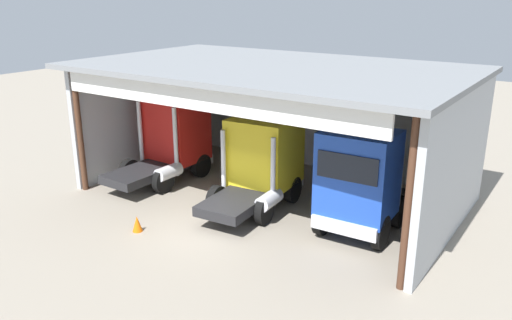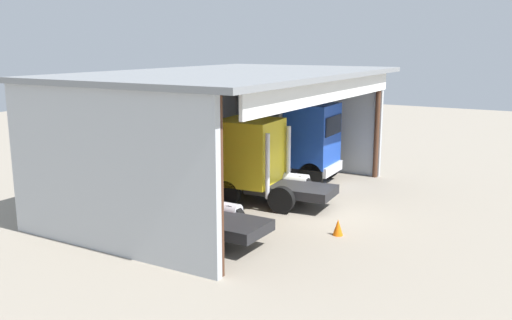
% 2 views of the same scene
% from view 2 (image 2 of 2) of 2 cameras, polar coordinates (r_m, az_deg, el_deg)
% --- Properties ---
extents(ground_plane, '(80.00, 80.00, 0.00)m').
position_cam_2_polar(ground_plane, '(21.58, 6.82, -5.49)').
color(ground_plane, gray).
rests_on(ground_plane, ground).
extents(workshop_shed, '(14.78, 9.21, 5.35)m').
position_cam_2_polar(workshop_shed, '(23.21, -4.51, 5.10)').
color(workshop_shed, '#ADB2B7').
rests_on(workshop_shed, ground).
extents(truck_red_center_left_bay, '(2.51, 4.96, 3.73)m').
position_cam_2_polar(truck_red_center_left_bay, '(18.76, -8.52, -2.16)').
color(truck_red_center_left_bay, red).
rests_on(truck_red_center_left_bay, ground).
extents(truck_yellow_center_right_bay, '(2.78, 5.02, 3.41)m').
position_cam_2_polar(truck_yellow_center_right_bay, '(22.60, 0.00, 0.06)').
color(truck_yellow_center_right_bay, yellow).
rests_on(truck_yellow_center_right_bay, ground).
extents(truck_blue_right_bay, '(2.64, 4.17, 3.71)m').
position_cam_2_polar(truck_blue_right_bay, '(26.08, 5.34, 1.91)').
color(truck_blue_right_bay, '#1E47B7').
rests_on(truck_blue_right_bay, ground).
extents(oil_drum, '(0.58, 0.58, 0.88)m').
position_cam_2_polar(oil_drum, '(22.85, -12.81, -3.58)').
color(oil_drum, '#197233').
rests_on(oil_drum, ground).
extents(tool_cart, '(0.90, 0.60, 1.00)m').
position_cam_2_polar(tool_cart, '(26.46, -4.61, -1.08)').
color(tool_cart, black).
rests_on(tool_cart, ground).
extents(traffic_cone, '(0.36, 0.36, 0.56)m').
position_cam_2_polar(traffic_cone, '(19.19, 8.45, -6.88)').
color(traffic_cone, orange).
rests_on(traffic_cone, ground).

